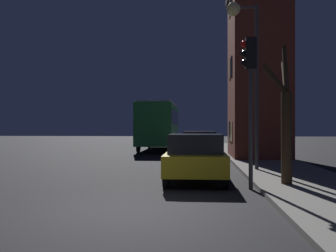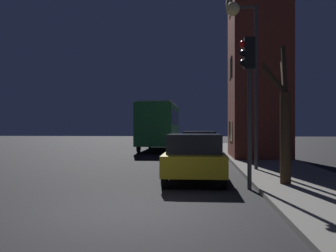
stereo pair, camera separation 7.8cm
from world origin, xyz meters
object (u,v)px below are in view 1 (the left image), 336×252
Objects in this scene: traffic_light at (250,80)px; car_near_lane at (195,157)px; streetlamp at (244,42)px; car_mid_lane at (200,146)px; bare_tree at (285,117)px; bus at (159,123)px.

traffic_light is 1.12× the size of car_near_lane.
traffic_light reaches higher than car_near_lane.
streetlamp is 1.69× the size of car_near_lane.
bare_tree is at bearing -72.70° from car_mid_lane.
bare_tree is 1.09× the size of car_mid_lane.
bare_tree is at bearing 23.16° from traffic_light.
bus is at bearing 108.24° from car_mid_lane.
traffic_light is 17.99m from bus.
car_near_lane is at bearing -91.52° from car_mid_lane.
traffic_light is at bearing -39.60° from car_near_lane.
bare_tree reaches higher than bus.
streetlamp reaches higher than bare_tree.
traffic_light is 8.77m from car_mid_lane.
car_near_lane is at bearing 163.02° from bare_tree.
car_mid_lane is (-1.69, 4.33, -4.29)m from streetlamp.
streetlamp is 14.51m from bus.
streetlamp is 1.51× the size of traffic_light.
bare_tree reaches higher than car_near_lane.
bare_tree is 8.36m from car_mid_lane.
traffic_light reaches higher than car_mid_lane.
streetlamp reaches higher than car_mid_lane.
bus reaches higher than car_near_lane.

